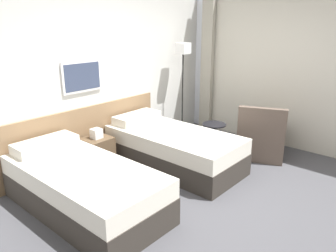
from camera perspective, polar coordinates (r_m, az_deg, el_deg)
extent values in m
plane|color=#47474C|center=(4.26, 7.19, -11.80)|extent=(16.00, 16.00, 0.00)
cube|color=silver|center=(5.13, -11.21, 9.18)|extent=(10.00, 0.06, 2.70)
cube|color=#846647|center=(5.07, -13.96, -1.69)|extent=(2.73, 0.04, 0.89)
cube|color=white|center=(4.85, -14.77, 8.32)|extent=(0.64, 0.03, 0.44)
cube|color=#333D56|center=(4.84, -14.66, 8.30)|extent=(0.58, 0.01, 0.38)
cube|color=white|center=(5.78, 23.40, 9.01)|extent=(0.06, 4.47, 2.70)
cube|color=beige|center=(5.74, 23.22, 8.68)|extent=(0.03, 4.11, 2.64)
cube|color=#A8A393|center=(6.50, 6.85, 10.90)|extent=(0.10, 0.24, 2.64)
cube|color=#332D28|center=(3.99, -14.20, -11.85)|extent=(0.98, 2.04, 0.32)
cube|color=silver|center=(3.86, -14.51, -8.36)|extent=(0.97, 2.02, 0.22)
cube|color=silver|center=(4.42, -20.54, -3.04)|extent=(0.78, 0.34, 0.13)
cube|color=#332D28|center=(4.94, 1.04, -5.21)|extent=(0.98, 2.04, 0.32)
cube|color=silver|center=(4.84, 1.06, -2.28)|extent=(0.97, 2.02, 0.22)
cube|color=silver|center=(5.30, -5.45, 1.45)|extent=(0.78, 0.34, 0.13)
cube|color=brown|center=(4.96, -12.13, -4.61)|extent=(0.40, 0.37, 0.47)
cube|color=white|center=(4.85, -12.36, -1.28)|extent=(0.14, 0.14, 0.14)
cylinder|color=black|center=(6.26, 2.44, -1.60)|extent=(0.24, 0.24, 0.02)
cylinder|color=black|center=(6.05, 2.54, 5.28)|extent=(0.02, 0.02, 1.52)
cube|color=white|center=(5.92, 2.65, 13.37)|extent=(0.21, 0.21, 0.19)
cylinder|color=black|center=(5.55, 7.83, -4.39)|extent=(0.25, 0.25, 0.01)
cylinder|color=black|center=(5.47, 7.93, -2.11)|extent=(0.05, 0.05, 0.46)
cylinder|color=black|center=(5.39, 8.04, 0.27)|extent=(0.39, 0.39, 0.02)
cube|color=brown|center=(5.58, 15.89, -2.73)|extent=(1.04, 0.97, 0.40)
cube|color=brown|center=(5.09, 16.02, 0.47)|extent=(0.36, 0.69, 0.47)
cube|color=brown|center=(5.49, 19.35, -0.23)|extent=(0.69, 0.35, 0.18)
cube|color=brown|center=(5.51, 12.95, 0.41)|extent=(0.69, 0.35, 0.18)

